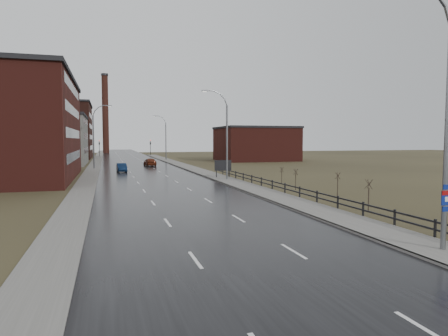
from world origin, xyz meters
TOP-DOWN VIEW (x-y plane):
  - ground at (0.00, 0.00)m, footprint 320.00×320.00m
  - road at (0.00, 60.00)m, footprint 14.00×300.00m
  - sidewalk_right at (8.60, 35.00)m, footprint 3.20×180.00m
  - curb_right at (7.08, 35.00)m, footprint 0.16×180.00m
  - sidewalk_left at (-8.20, 60.00)m, footprint 2.40×260.00m
  - warehouse_mid at (-17.99, 78.00)m, footprint 16.32×20.40m
  - warehouse_far at (-22.99, 108.00)m, footprint 26.52×24.48m
  - building_right at (30.30, 82.00)m, footprint 18.36×16.32m
  - smokestack at (-6.00, 150.00)m, footprint 2.70×2.70m
  - streetlight_main at (8.47, 2.00)m, footprint 3.91×0.29m
  - streetlight_right_mid at (8.50, 36.00)m, footprint 3.36×0.28m
  - streetlight_left at (-7.70, 62.00)m, footprint 3.36×0.28m
  - streetlight_right_far at (8.50, 90.00)m, footprint 3.36×0.28m
  - guardrail at (10.30, 18.31)m, footprint 0.10×53.05m
  - shrub_c at (12.02, 11.78)m, footprint 0.56×0.59m
  - shrub_d at (14.66, 19.93)m, footprint 0.52×0.54m
  - shrub_e at (12.84, 24.86)m, footprint 0.52×0.55m
  - shrub_f at (13.69, 30.13)m, footprint 0.48×0.51m
  - billboard at (9.10, 38.85)m, footprint 2.34×0.17m
  - traffic_light_left at (-8.00, 120.00)m, footprint 0.58×2.73m
  - traffic_light_right at (8.00, 120.00)m, footprint 0.58×2.73m
  - car_near at (-3.56, 53.43)m, footprint 1.64×4.23m
  - car_far at (2.27, 66.41)m, footprint 2.33×4.96m

SIDE VIEW (x-z plane):
  - ground at x=0.00m, z-range 0.00..0.00m
  - road at x=0.00m, z-range 0.00..0.06m
  - sidewalk_left at x=-8.20m, z-range 0.00..0.12m
  - sidewalk_right at x=8.60m, z-range 0.00..0.18m
  - curb_right at x=7.08m, z-range 0.00..0.18m
  - car_near at x=-3.56m, z-range 0.00..1.37m
  - guardrail at x=10.30m, z-range 0.16..1.26m
  - car_far at x=2.27m, z-range 0.00..1.64m
  - shrub_f at x=13.69m, z-range 0.06..2.08m
  - shrub_d at x=14.66m, z-range 0.07..2.23m
  - shrub_e at x=12.84m, z-range 0.07..2.26m
  - shrub_c at x=12.02m, z-range 0.07..2.44m
  - billboard at x=9.10m, z-range 0.45..2.92m
  - building_right at x=30.30m, z-range 0.01..8.51m
  - traffic_light_left at x=-8.00m, z-range 1.95..7.25m
  - traffic_light_right at x=8.00m, z-range 1.95..7.25m
  - warehouse_mid at x=-17.99m, z-range 0.01..10.51m
  - streetlight_right_mid at x=8.50m, z-range 0.16..11.51m
  - streetlight_left at x=-7.70m, z-range 0.16..11.51m
  - streetlight_right_far at x=8.50m, z-range 0.16..11.51m
  - streetlight_main at x=8.47m, z-range 0.01..12.11m
  - warehouse_far at x=-22.99m, z-range 0.01..15.51m
  - smokestack at x=-6.00m, z-range 0.15..30.85m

